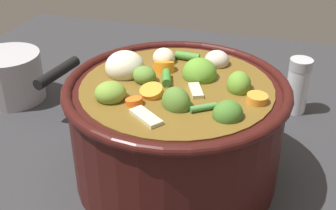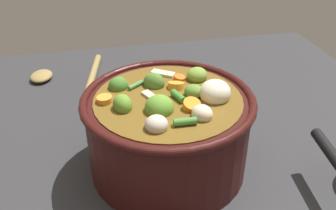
# 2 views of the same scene
# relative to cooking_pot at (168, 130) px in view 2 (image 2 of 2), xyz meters

# --- Properties ---
(ground_plane) EXTENTS (1.10, 1.10, 0.00)m
(ground_plane) POSITION_rel_cooking_pot_xyz_m (-0.00, -0.00, -0.07)
(ground_plane) COLOR #2D2D30
(cooking_pot) EXTENTS (0.28, 0.28, 0.17)m
(cooking_pot) POSITION_rel_cooking_pot_xyz_m (0.00, 0.00, 0.00)
(cooking_pot) COLOR #38110F
(cooking_pot) RESTS_ON ground_plane
(wooden_spoon) EXTENTS (0.22, 0.19, 0.02)m
(wooden_spoon) POSITION_rel_cooking_pot_xyz_m (-0.37, -0.18, -0.07)
(wooden_spoon) COLOR olive
(wooden_spoon) RESTS_ON ground_plane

